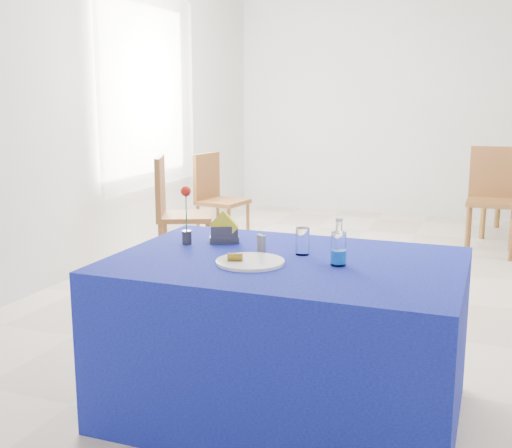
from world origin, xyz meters
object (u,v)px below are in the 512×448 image
at_px(water_bottle, 338,250).
at_px(chair_win_b, 216,194).
at_px(blue_table, 286,336).
at_px(plate, 250,262).
at_px(chair_bg_left, 493,192).
at_px(chair_win_a, 174,207).

height_order(water_bottle, chair_win_b, water_bottle).
relative_size(blue_table, water_bottle, 7.44).
height_order(plate, chair_win_b, chair_win_b).
height_order(blue_table, chair_win_b, chair_win_b).
relative_size(blue_table, chair_win_b, 1.70).
bearing_deg(plate, blue_table, 46.33).
distance_m(blue_table, chair_bg_left, 3.86).
xyz_separation_m(blue_table, chair_win_b, (-1.72, 3.03, 0.16)).
distance_m(chair_win_a, chair_win_b, 1.04).
bearing_deg(chair_win_a, plate, -167.98).
xyz_separation_m(chair_bg_left, chair_win_b, (-2.59, -0.72, -0.05)).
height_order(water_bottle, chair_win_a, chair_win_a).
relative_size(water_bottle, chair_win_b, 0.23).
height_order(chair_bg_left, chair_win_a, chair_bg_left).
xyz_separation_m(plate, blue_table, (0.13, 0.13, -0.39)).
bearing_deg(chair_win_a, chair_win_b, -18.75).
height_order(plate, blue_table, plate).
bearing_deg(chair_win_b, chair_win_a, -166.38).
xyz_separation_m(plate, chair_win_b, (-1.60, 3.17, -0.22)).
xyz_separation_m(blue_table, water_bottle, (0.25, -0.02, 0.45)).
distance_m(water_bottle, chair_bg_left, 3.84).
distance_m(water_bottle, chair_win_b, 3.65).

